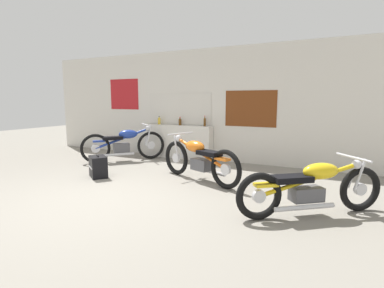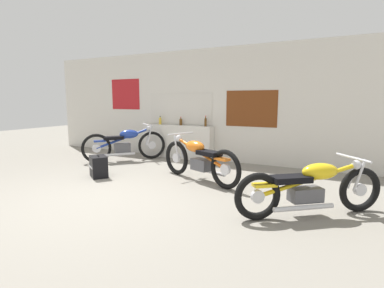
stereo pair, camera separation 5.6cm
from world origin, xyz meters
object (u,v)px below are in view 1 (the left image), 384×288
hard_case_black (98,167)px  motorcycle_orange (199,159)px  bottle_left_center (180,122)px  bottle_center (205,122)px  bottle_leftmost (159,121)px  motorcycle_blue (124,144)px  motorcycle_yellow (312,187)px

hard_case_black → motorcycle_orange: bearing=19.0°
bottle_left_center → bottle_center: bottle_center is taller
bottle_leftmost → bottle_left_center: (0.64, 0.02, -0.00)m
bottle_leftmost → bottle_center: (1.35, 0.02, 0.02)m
bottle_leftmost → hard_case_black: bottle_leftmost is taller
bottle_leftmost → bottle_left_center: 0.64m
motorcycle_blue → motorcycle_yellow: size_ratio=0.98×
bottle_left_center → motorcycle_orange: bearing=-51.9°
motorcycle_blue → bottle_center: bearing=29.4°
bottle_left_center → hard_case_black: (-0.46, -2.52, -0.76)m
bottle_center → bottle_left_center: bearing=179.7°
bottle_center → hard_case_black: 2.88m
bottle_left_center → motorcycle_yellow: size_ratio=0.13×
bottle_left_center → hard_case_black: bearing=-100.3°
motorcycle_orange → motorcycle_yellow: (2.08, -0.87, -0.03)m
bottle_leftmost → bottle_center: size_ratio=0.85×
bottle_left_center → motorcycle_yellow: (3.53, -2.73, -0.58)m
motorcycle_orange → hard_case_black: (-1.91, -0.66, -0.21)m
bottle_leftmost → motorcycle_blue: bottle_leftmost is taller
bottle_leftmost → motorcycle_yellow: bearing=-33.0°
hard_case_black → bottle_leftmost: bearing=94.1°
motorcycle_orange → bottle_left_center: bearing=128.1°
bottle_left_center → hard_case_black: 2.67m
motorcycle_orange → hard_case_black: bearing=-161.0°
bottle_left_center → motorcycle_yellow: bearing=-37.7°
bottle_left_center → motorcycle_orange: (1.45, -1.86, -0.55)m
bottle_leftmost → bottle_left_center: size_ratio=1.05×
bottle_leftmost → bottle_left_center: bottle_leftmost is taller
bottle_center → motorcycle_orange: bottle_center is taller
bottle_left_center → hard_case_black: bottle_left_center is taller
motorcycle_yellow → hard_case_black: size_ratio=3.28×
bottle_left_center → bottle_center: size_ratio=0.81×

